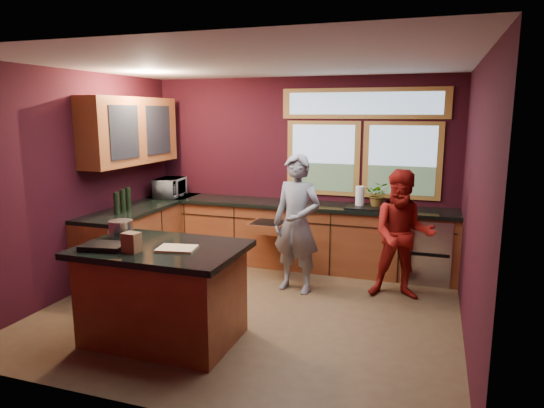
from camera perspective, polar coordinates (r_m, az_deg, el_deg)
The scene contains 14 objects.
floor at distance 5.64m, azimuth -2.44°, elevation -12.24°, with size 4.50×4.50×0.00m, color brown.
room_shell at distance 5.74m, azimuth -7.02°, elevation 6.65°, with size 4.52×4.02×2.71m.
back_counter at distance 6.97m, azimuth 4.10°, elevation -3.71°, with size 4.50×0.64×0.93m.
left_counter at distance 7.07m, azimuth -14.85°, elevation -3.81°, with size 0.64×2.30×0.93m.
island at distance 4.90m, azimuth -12.69°, elevation -10.13°, with size 1.55×1.05×0.95m.
person_grey at distance 5.95m, azimuth 2.93°, elevation -2.34°, with size 0.62×0.41×1.71m, color slate.
person_red at distance 5.93m, azimuth 15.10°, elevation -3.53°, with size 0.75×0.59×1.55m, color maroon.
microwave at distance 7.53m, azimuth -11.91°, elevation 1.91°, with size 0.52×0.35×0.29m, color #999999.
potted_plant at distance 6.71m, azimuth 12.36°, elevation 1.09°, with size 0.31×0.27×0.35m, color #999999.
paper_towel at distance 6.70m, azimuth 10.30°, elevation 0.86°, with size 0.12×0.12×0.28m, color silver.
cutting_board at distance 4.61m, azimuth -11.12°, elevation -5.15°, with size 0.35×0.25×0.02m, color tan.
stock_pot at distance 5.15m, azimuth -17.33°, elevation -2.84°, with size 0.24×0.24×0.18m, color #AEADB2.
paper_bag at distance 4.61m, azimuth -16.19°, elevation -4.35°, with size 0.15×0.12×0.18m, color brown.
black_tray at distance 4.80m, azimuth -19.11°, elevation -4.73°, with size 0.40×0.28×0.05m, color black.
Camera 1 is at (1.88, -4.84, 2.20)m, focal length 32.00 mm.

